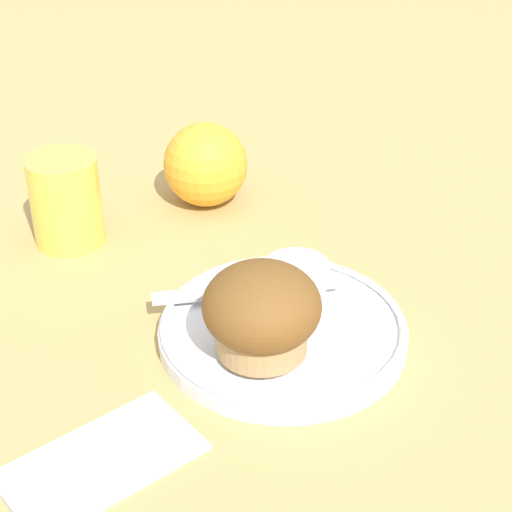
{
  "coord_description": "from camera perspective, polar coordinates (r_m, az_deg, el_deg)",
  "views": [
    {
      "loc": [
        -0.35,
        -0.44,
        0.43
      ],
      "look_at": [
        0.03,
        0.02,
        0.06
      ],
      "focal_mm": 60.0,
      "sensor_mm": 36.0,
      "label": 1
    }
  ],
  "objects": [
    {
      "name": "ground_plane",
      "position": [
        0.71,
        -0.88,
        -5.05
      ],
      "size": [
        3.0,
        3.0,
        0.0
      ],
      "primitive_type": "plane",
      "color": "tan"
    },
    {
      "name": "orange_fruit",
      "position": [
        0.87,
        -3.38,
        6.11
      ],
      "size": [
        0.09,
        0.09,
        0.09
      ],
      "color": "#F4A82D",
      "rests_on": "ground_plane"
    },
    {
      "name": "berry_pair",
      "position": [
        0.71,
        -0.73,
        -1.92
      ],
      "size": [
        0.03,
        0.02,
        0.02
      ],
      "color": "maroon",
      "rests_on": "plate"
    },
    {
      "name": "butter_knife",
      "position": [
        0.72,
        -0.68,
        -2.3
      ],
      "size": [
        0.14,
        0.09,
        0.0
      ],
      "rotation": [
        0.0,
        0.0,
        -0.52
      ],
      "color": "#B7B7BC",
      "rests_on": "plate"
    },
    {
      "name": "juice_glass",
      "position": [
        0.82,
        -12.55,
        3.64
      ],
      "size": [
        0.07,
        0.07,
        0.09
      ],
      "color": "#EAD14C",
      "rests_on": "ground_plane"
    },
    {
      "name": "folded_napkin",
      "position": [
        0.6,
        -10.28,
        -13.19
      ],
      "size": [
        0.13,
        0.07,
        0.01
      ],
      "color": "#B2BCCC",
      "rests_on": "ground_plane"
    },
    {
      "name": "cream_ramekin",
      "position": [
        0.73,
        2.73,
        -1.07
      ],
      "size": [
        0.06,
        0.06,
        0.02
      ],
      "color": "silver",
      "rests_on": "plate"
    },
    {
      "name": "plate",
      "position": [
        0.69,
        1.8,
        -4.97
      ],
      "size": [
        0.2,
        0.2,
        0.02
      ],
      "color": "white",
      "rests_on": "ground_plane"
    },
    {
      "name": "muffin",
      "position": [
        0.63,
        0.39,
        -3.76
      ],
      "size": [
        0.09,
        0.09,
        0.07
      ],
      "color": "tan",
      "rests_on": "plate"
    }
  ]
}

